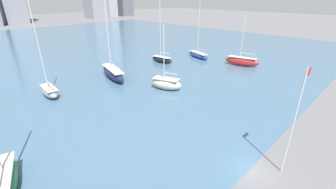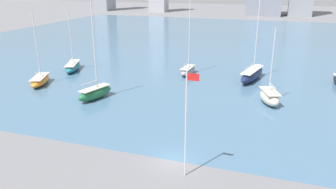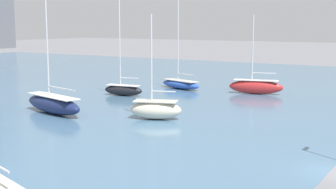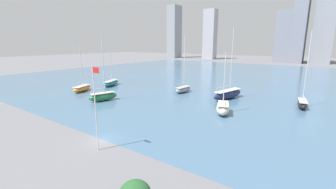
% 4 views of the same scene
% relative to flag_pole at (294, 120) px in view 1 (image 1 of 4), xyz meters
% --- Properties ---
extents(ground_plane, '(500.00, 500.00, 0.00)m').
position_rel_flag_pole_xyz_m(ground_plane, '(-2.17, 2.35, -5.95)').
color(ground_plane, slate).
extents(harbor_water, '(180.00, 140.00, 0.00)m').
position_rel_flag_pole_xyz_m(harbor_water, '(-2.17, 72.35, -5.95)').
color(harbor_water, '#476B89').
rests_on(harbor_water, ground_plane).
extents(flag_pole, '(1.24, 0.14, 10.93)m').
position_rel_flag_pole_xyz_m(flag_pole, '(0.00, 0.00, 0.00)').
color(flag_pole, silver).
rests_on(flag_pole, ground_plane).
extents(sailboat_gray, '(2.70, 6.55, 15.95)m').
position_rel_flag_pole_xyz_m(sailboat_gray, '(-9.64, 36.48, -4.97)').
color(sailboat_gray, gray).
rests_on(sailboat_gray, harbor_water).
extents(sailboat_cream, '(4.48, 6.54, 11.93)m').
position_rel_flag_pole_xyz_m(sailboat_cream, '(7.19, 23.98, -4.79)').
color(sailboat_cream, beige).
rests_on(sailboat_cream, harbor_water).
extents(sailboat_red, '(3.83, 8.60, 12.24)m').
position_rel_flag_pole_xyz_m(sailboat_red, '(31.85, 21.55, -4.76)').
color(sailboat_red, '#B72828').
rests_on(sailboat_red, harbor_water).
extents(sailboat_green, '(3.98, 7.30, 15.74)m').
position_rel_flag_pole_xyz_m(sailboat_green, '(-20.30, 17.10, -4.81)').
color(sailboat_green, '#236B3D').
rests_on(sailboat_green, harbor_water).
extents(sailboat_black, '(2.82, 6.54, 16.11)m').
position_rel_flag_pole_xyz_m(sailboat_black, '(19.47, 38.06, -4.91)').
color(sailboat_black, black).
rests_on(sailboat_black, harbor_water).
extents(sailboat_navy, '(4.89, 11.25, 17.05)m').
position_rel_flag_pole_xyz_m(sailboat_navy, '(3.44, 36.51, -4.75)').
color(sailboat_navy, '#19234C').
rests_on(sailboat_navy, harbor_water).
extents(sailboat_blue, '(4.87, 8.96, 15.59)m').
position_rel_flag_pole_xyz_m(sailboat_blue, '(30.73, 34.55, -5.08)').
color(sailboat_blue, '#284CA8').
rests_on(sailboat_blue, harbor_water).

